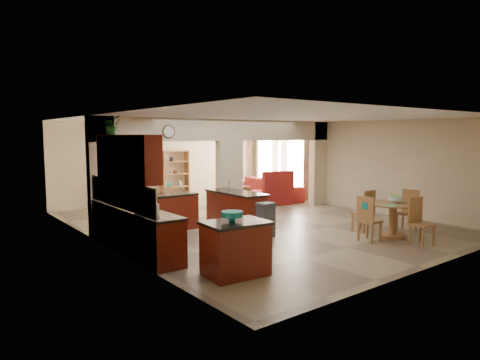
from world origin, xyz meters
TOP-DOWN VIEW (x-y plane):
  - floor at (0.00, 0.00)m, footprint 10.00×10.00m
  - ceiling at (0.00, 0.00)m, footprint 10.00×10.00m
  - wall_back at (0.00, 5.00)m, footprint 8.00×0.00m
  - wall_front at (0.00, -5.00)m, footprint 8.00×0.00m
  - wall_left at (-4.00, 0.00)m, footprint 0.00×10.00m
  - wall_right at (4.00, 0.00)m, footprint 0.00×10.00m
  - partition_left_pier at (-3.70, 1.00)m, footprint 0.60×0.25m
  - partition_center_pier at (0.00, 1.00)m, footprint 0.80×0.25m
  - partition_right_pier at (3.70, 1.00)m, footprint 0.60×0.25m
  - partition_header at (0.00, 1.00)m, footprint 8.00×0.25m
  - kitchen_counter at (-3.26, -0.25)m, footprint 2.52×3.29m
  - upper_cabinets at (-3.82, -0.80)m, footprint 0.35×2.40m
  - peninsula at (-0.60, -0.11)m, footprint 0.70×1.85m
  - wall_clock at (-2.00, 0.85)m, footprint 0.34×0.03m
  - rug at (1.20, 2.10)m, footprint 1.60×1.30m
  - fireplace at (-1.60, 4.83)m, footprint 1.60×0.35m
  - shelving_unit at (0.35, 4.82)m, footprint 1.00×0.32m
  - window_a at (3.97, 2.30)m, footprint 0.02×0.90m
  - window_b at (3.97, 4.00)m, footprint 0.02×0.90m
  - glazed_door at (3.97, 3.15)m, footprint 0.02×0.70m
  - drape_a_left at (3.93, 1.70)m, footprint 0.10×0.28m
  - drape_a_right at (3.93, 2.90)m, footprint 0.10×0.28m
  - drape_b_left at (3.93, 3.40)m, footprint 0.10×0.28m
  - drape_b_right at (3.93, 4.60)m, footprint 0.10×0.28m
  - ceiling_fan at (1.50, 3.00)m, footprint 1.00×1.00m
  - kitchen_island at (-2.94, -3.21)m, footprint 1.13×0.85m
  - teal_bowl at (-2.98, -3.16)m, footprint 0.36×0.36m
  - trash_can at (-0.76, -1.46)m, footprint 0.36×0.31m
  - dining_table at (1.57, -3.26)m, footprint 1.17×1.17m
  - fruit_bowl at (1.60, -3.30)m, footprint 0.34×0.34m
  - sofa at (3.30, 2.90)m, footprint 2.83×1.40m
  - chaise at (2.50, 2.05)m, footprint 1.30×1.13m
  - armchair at (1.21, 2.40)m, footprint 0.83×0.85m
  - ottoman at (1.26, 1.81)m, footprint 0.56×0.56m
  - plant at (-3.82, -0.07)m, footprint 0.41×0.37m
  - chair_north at (1.58, -2.50)m, footprint 0.43×0.44m
  - chair_east at (2.47, -3.11)m, footprint 0.47×0.47m
  - chair_south at (1.44, -3.97)m, footprint 0.48×0.48m
  - chair_west at (0.74, -3.17)m, footprint 0.44×0.44m

SIDE VIEW (x-z plane):
  - floor at x=0.00m, z-range 0.00..0.00m
  - rug at x=1.20m, z-range 0.00..0.01m
  - ottoman at x=1.26m, z-range 0.00..0.37m
  - chaise at x=2.50m, z-range 0.00..0.46m
  - armchair at x=1.21m, z-range 0.00..0.72m
  - trash_can at x=-0.76m, z-range 0.00..0.74m
  - sofa at x=3.30m, z-range 0.00..0.79m
  - peninsula at x=-0.60m, z-range 0.00..0.91m
  - kitchen_island at x=-2.94m, z-range 0.00..0.92m
  - kitchen_counter at x=-3.26m, z-range -0.27..1.20m
  - dining_table at x=1.57m, z-range 0.13..0.93m
  - chair_north at x=1.58m, z-range 0.04..1.07m
  - chair_east at x=2.47m, z-range 0.04..1.07m
  - chair_south at x=1.44m, z-range 0.04..1.07m
  - chair_west at x=0.74m, z-range 0.04..1.07m
  - fireplace at x=-1.60m, z-range 0.01..1.21m
  - fruit_bowl at x=1.60m, z-range 0.80..0.98m
  - shelving_unit at x=0.35m, z-range 0.00..1.80m
  - teal_bowl at x=-2.98m, z-range 0.92..1.09m
  - glazed_door at x=3.97m, z-range 0.00..2.10m
  - partition_center_pier at x=0.00m, z-range 0.00..2.20m
  - drape_a_left at x=3.93m, z-range 0.05..2.35m
  - drape_a_right at x=3.93m, z-range 0.05..2.35m
  - drape_b_left at x=3.93m, z-range 0.05..2.35m
  - drape_b_right at x=3.93m, z-range 0.05..2.35m
  - window_a at x=3.97m, z-range 0.25..2.15m
  - window_b at x=3.97m, z-range 0.25..2.15m
  - partition_left_pier at x=-3.70m, z-range 0.00..2.80m
  - partition_right_pier at x=3.70m, z-range 0.00..2.80m
  - wall_back at x=0.00m, z-range -2.60..5.40m
  - wall_front at x=0.00m, z-range -2.60..5.40m
  - wall_left at x=-4.00m, z-range -3.60..6.40m
  - wall_right at x=4.00m, z-range -3.60..6.40m
  - upper_cabinets at x=-3.82m, z-range 1.47..2.37m
  - wall_clock at x=-2.00m, z-range 2.28..2.62m
  - partition_header at x=0.00m, z-range 2.20..2.80m
  - ceiling_fan at x=1.50m, z-range 2.51..2.61m
  - plant at x=-3.82m, z-range 2.37..2.76m
  - ceiling at x=0.00m, z-range 2.80..2.80m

